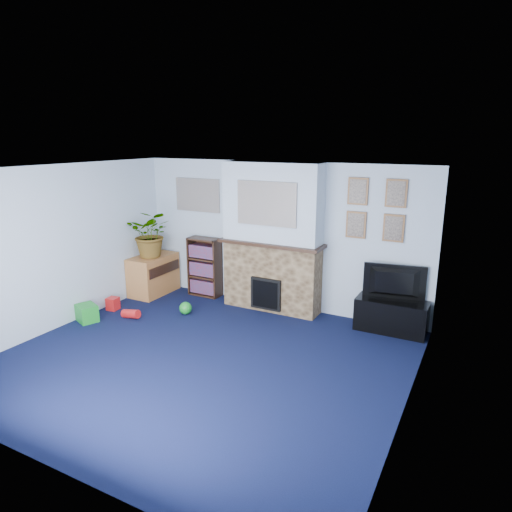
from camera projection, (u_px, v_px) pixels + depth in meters
The scene contains 26 objects.
floor at pixel (202, 360), 5.86m from camera, with size 5.00×4.50×0.01m, color #0D1333.
ceiling at pixel (196, 170), 5.25m from camera, with size 5.00×4.50×0.01m, color white.
wall_back at pixel (277, 236), 7.48m from camera, with size 5.00×0.04×2.40m, color silver.
wall_front at pixel (38, 341), 3.62m from camera, with size 5.00×0.04×2.40m, color silver.
wall_left at pixel (58, 248), 6.67m from camera, with size 0.04×4.50×2.40m, color silver.
wall_right at pixel (413, 304), 4.43m from camera, with size 0.04×4.50×2.40m, color silver.
chimney_breast at pixel (272, 239), 7.31m from camera, with size 1.72×0.50×2.40m.
collage_main at pixel (266, 204), 6.98m from camera, with size 1.00×0.03×0.68m, color gray.
collage_left at pixel (198, 195), 8.01m from camera, with size 0.90×0.03×0.58m, color gray.
portrait_tl at pixel (358, 191), 6.68m from camera, with size 0.30×0.03×0.40m, color brown.
portrait_tr at pixel (396, 193), 6.43m from camera, with size 0.30×0.03×0.40m, color brown.
portrait_bl at pixel (356, 225), 6.80m from camera, with size 0.30×0.03×0.40m, color brown.
portrait_br at pixel (394, 228), 6.56m from camera, with size 0.30×0.03×0.40m, color brown.
tv_stand at pixel (391, 317), 6.67m from camera, with size 1.01×0.43×0.48m, color black.
television at pixel (394, 283), 6.55m from camera, with size 0.88×0.12×0.51m, color black.
bookshelf at pixel (205, 268), 8.14m from camera, with size 0.58×0.28×1.05m.
sideboard at pixel (153, 275), 8.27m from camera, with size 0.50×0.90×0.70m, color #B47139.
potted_plant at pixel (151, 234), 8.01m from camera, with size 0.76×0.65×0.84m, color #26661E.
mantel_clock at pixel (265, 237), 7.31m from camera, with size 0.11×0.06×0.15m, color gold.
mantel_candle at pixel (291, 239), 7.10m from camera, with size 0.05×0.05×0.14m, color #B2BFC6.
mantel_teddy at pixel (244, 235), 7.48m from camera, with size 0.14×0.14×0.14m, color gray.
mantel_can at pixel (313, 243), 6.95m from camera, with size 0.05×0.05×0.11m, color red.
green_crate at pixel (87, 313), 7.05m from camera, with size 0.33×0.26×0.26m, color #198C26.
toy_ball at pixel (186, 309), 7.34m from camera, with size 0.20×0.20×0.20m, color #198C26.
toy_block at pixel (113, 303), 7.53m from camera, with size 0.17×0.17×0.21m, color red.
toy_tube at pixel (131, 314), 7.18m from camera, with size 0.14×0.14×0.30m, color red.
Camera 1 is at (3.08, -4.40, 2.78)m, focal length 32.00 mm.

